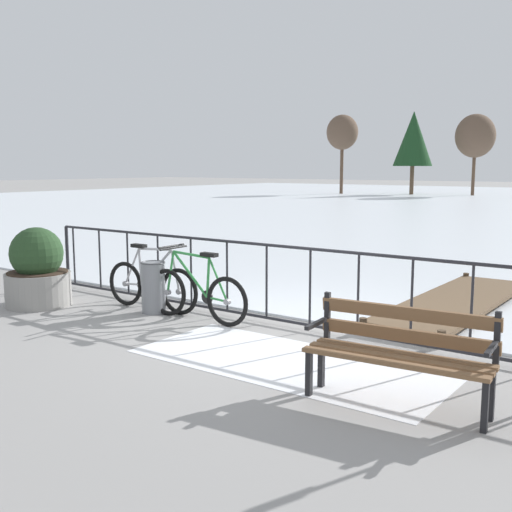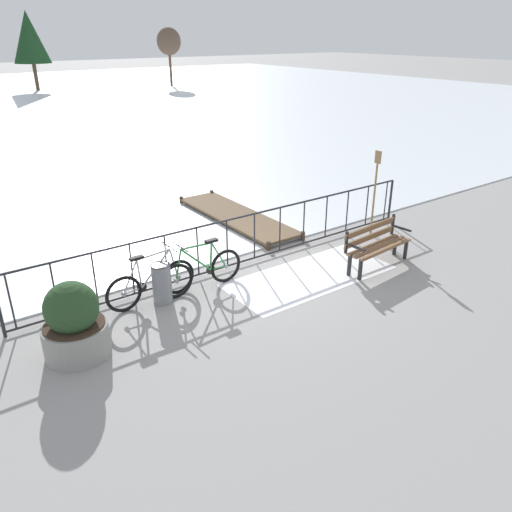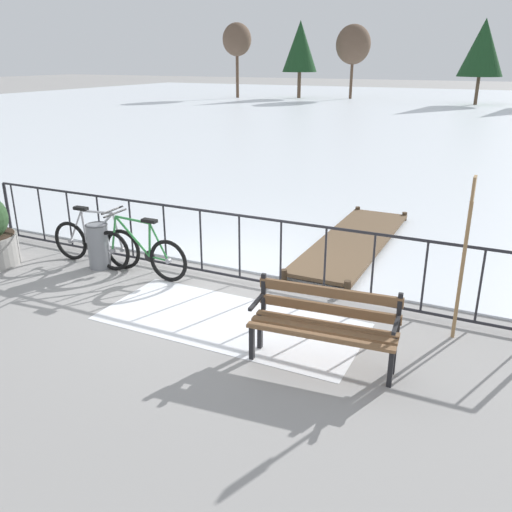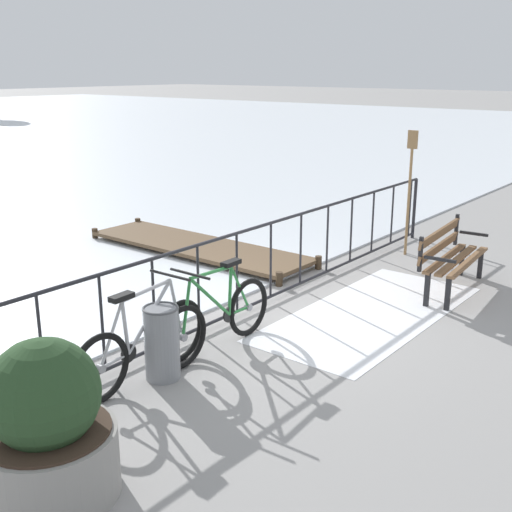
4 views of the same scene
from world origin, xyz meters
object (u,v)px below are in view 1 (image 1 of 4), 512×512
object	(u,v)px
bicycle_second	(196,294)
trash_bin	(154,287)
planter_with_shrub	(37,271)
bicycle_near_railing	(151,285)
park_bench	(400,347)

from	to	relation	value
bicycle_second	trash_bin	size ratio (longest dim) A/B	2.34
planter_with_shrub	trash_bin	size ratio (longest dim) A/B	1.61
bicycle_second	planter_with_shrub	world-z (taller)	planter_with_shrub
bicycle_second	trash_bin	distance (m)	0.81
bicycle_near_railing	planter_with_shrub	distance (m)	1.77
bicycle_near_railing	bicycle_second	xyz separation A→B (m)	(0.96, -0.10, 0.00)
park_bench	bicycle_second	bearing A→B (deg)	161.24
bicycle_second	trash_bin	world-z (taller)	bicycle_second
bicycle_near_railing	planter_with_shrub	xyz separation A→B (m)	(-1.58, -0.79, 0.15)
park_bench	trash_bin	world-z (taller)	park_bench
planter_with_shrub	park_bench	bearing A→B (deg)	-4.41
park_bench	planter_with_shrub	world-z (taller)	planter_with_shrub
bicycle_near_railing	bicycle_second	bearing A→B (deg)	-5.94
bicycle_second	park_bench	bearing A→B (deg)	-18.76
bicycle_second	planter_with_shrub	bearing A→B (deg)	-164.76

